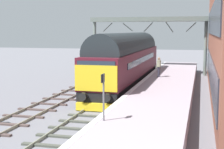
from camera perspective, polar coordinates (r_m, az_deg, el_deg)
The scene contains 8 objects.
ground_plane at distance 23.63m, azimuth -1.16°, elevation -4.85°, with size 140.00×140.00×0.00m, color slate.
track_main at distance 23.62m, azimuth -1.16°, elevation -4.72°, with size 2.50×60.00×0.15m.
track_adjacent_west at distance 24.79m, azimuth -9.21°, elevation -4.24°, with size 2.50×60.00×0.15m.
station_platform at distance 22.86m, azimuth 7.59°, elevation -4.03°, with size 4.00×44.00×1.01m.
diesel_locomotive at distance 30.18m, azimuth 2.42°, elevation 2.50°, with size 2.74×18.79×4.68m.
platform_number_sign at distance 15.27m, azimuth -1.40°, elevation -2.47°, with size 0.10×0.44×2.02m.
waiting_passenger at distance 30.10m, azimuth 7.50°, elevation 1.50°, with size 0.44×0.48×1.64m.
overhead_footbridge at distance 40.27m, azimuth 5.83°, elevation 8.28°, with size 12.89×2.00×6.35m.
Camera 1 is at (6.10, -22.30, 4.86)m, focal length 57.19 mm.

